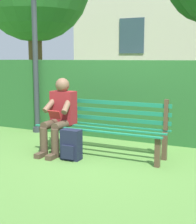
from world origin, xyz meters
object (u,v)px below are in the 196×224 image
at_px(person_seated, 60,113).
at_px(backpack, 71,145).
at_px(park_bench, 103,125).
at_px(lamp_post, 34,0).

distance_m(person_seated, backpack, 0.62).
bearing_deg(park_bench, lamp_post, -24.39).
bearing_deg(park_bench, person_seated, 16.00).
distance_m(park_bench, person_seated, 0.71).
distance_m(backpack, lamp_post, 3.11).
bearing_deg(person_seated, lamp_post, -41.13).
relative_size(backpack, lamp_post, 0.12).
bearing_deg(lamp_post, person_seated, 138.87).
height_order(person_seated, backpack, person_seated).
bearing_deg(lamp_post, backpack, 139.60).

